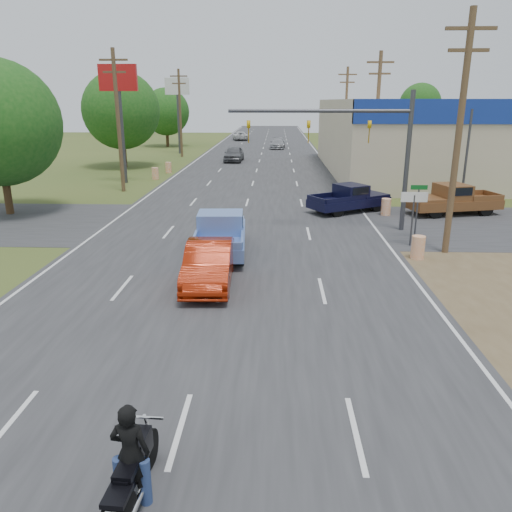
{
  "coord_description": "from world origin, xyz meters",
  "views": [
    {
      "loc": [
        1.92,
        -8.66,
        6.48
      ],
      "look_at": [
        1.25,
        7.93,
        1.3
      ],
      "focal_mm": 35.0,
      "sensor_mm": 36.0,
      "label": 1
    }
  ],
  "objects_px": {
    "distant_car_grey": "(234,154)",
    "distant_car_white": "(240,136)",
    "motorcycle": "(131,480)",
    "brown_pickup": "(451,199)",
    "rider": "(131,458)",
    "distant_car_silver": "(278,143)",
    "red_convertible": "(209,264)",
    "blue_pickup": "(221,232)",
    "navy_pickup": "(351,198)"
  },
  "relations": [
    {
      "from": "distant_car_grey",
      "to": "distant_car_silver",
      "type": "relative_size",
      "value": 0.97
    },
    {
      "from": "distant_car_grey",
      "to": "distant_car_white",
      "type": "relative_size",
      "value": 0.96
    },
    {
      "from": "brown_pickup",
      "to": "distant_car_white",
      "type": "xyz_separation_m",
      "value": [
        -16.65,
        57.91,
        -0.2
      ]
    },
    {
      "from": "blue_pickup",
      "to": "distant_car_white",
      "type": "height_order",
      "value": "blue_pickup"
    },
    {
      "from": "blue_pickup",
      "to": "distant_car_white",
      "type": "bearing_deg",
      "value": 90.18
    },
    {
      "from": "distant_car_grey",
      "to": "distant_car_white",
      "type": "bearing_deg",
      "value": 94.58
    },
    {
      "from": "blue_pickup",
      "to": "distant_car_white",
      "type": "relative_size",
      "value": 1.1
    },
    {
      "from": "blue_pickup",
      "to": "red_convertible",
      "type": "bearing_deg",
      "value": -93.04
    },
    {
      "from": "red_convertible",
      "to": "rider",
      "type": "xyz_separation_m",
      "value": [
        0.1,
        -10.48,
        0.12
      ]
    },
    {
      "from": "blue_pickup",
      "to": "distant_car_grey",
      "type": "distance_m",
      "value": 34.85
    },
    {
      "from": "brown_pickup",
      "to": "distant_car_white",
      "type": "relative_size",
      "value": 1.13
    },
    {
      "from": "rider",
      "to": "blue_pickup",
      "type": "relative_size",
      "value": 0.32
    },
    {
      "from": "navy_pickup",
      "to": "distant_car_grey",
      "type": "relative_size",
      "value": 1.09
    },
    {
      "from": "rider",
      "to": "distant_car_white",
      "type": "relative_size",
      "value": 0.35
    },
    {
      "from": "distant_car_grey",
      "to": "rider",
      "type": "bearing_deg",
      "value": -85.39
    },
    {
      "from": "red_convertible",
      "to": "blue_pickup",
      "type": "height_order",
      "value": "blue_pickup"
    },
    {
      "from": "red_convertible",
      "to": "rider",
      "type": "distance_m",
      "value": 10.48
    },
    {
      "from": "navy_pickup",
      "to": "brown_pickup",
      "type": "relative_size",
      "value": 0.92
    },
    {
      "from": "distant_car_silver",
      "to": "red_convertible",
      "type": "bearing_deg",
      "value": -89.77
    },
    {
      "from": "rider",
      "to": "distant_car_grey",
      "type": "relative_size",
      "value": 0.37
    },
    {
      "from": "red_convertible",
      "to": "motorcycle",
      "type": "distance_m",
      "value": 10.55
    },
    {
      "from": "rider",
      "to": "distant_car_white",
      "type": "height_order",
      "value": "rider"
    },
    {
      "from": "blue_pickup",
      "to": "distant_car_grey",
      "type": "height_order",
      "value": "blue_pickup"
    },
    {
      "from": "distant_car_white",
      "to": "rider",
      "type": "bearing_deg",
      "value": 83.73
    },
    {
      "from": "blue_pickup",
      "to": "distant_car_silver",
      "type": "xyz_separation_m",
      "value": [
        2.55,
        50.82,
        -0.19
      ]
    },
    {
      "from": "rider",
      "to": "brown_pickup",
      "type": "height_order",
      "value": "brown_pickup"
    },
    {
      "from": "blue_pickup",
      "to": "motorcycle",
      "type": "bearing_deg",
      "value": -92.75
    },
    {
      "from": "red_convertible",
      "to": "motorcycle",
      "type": "relative_size",
      "value": 2.05
    },
    {
      "from": "red_convertible",
      "to": "rider",
      "type": "bearing_deg",
      "value": -91.72
    },
    {
      "from": "navy_pickup",
      "to": "distant_car_silver",
      "type": "relative_size",
      "value": 1.05
    },
    {
      "from": "blue_pickup",
      "to": "distant_car_grey",
      "type": "relative_size",
      "value": 1.15
    },
    {
      "from": "rider",
      "to": "blue_pickup",
      "type": "xyz_separation_m",
      "value": [
        -0.1,
        14.56,
        0.03
      ]
    },
    {
      "from": "navy_pickup",
      "to": "red_convertible",
      "type": "bearing_deg",
      "value": -59.48
    },
    {
      "from": "distant_car_silver",
      "to": "brown_pickup",
      "type": "bearing_deg",
      "value": -73.53
    },
    {
      "from": "distant_car_grey",
      "to": "blue_pickup",
      "type": "bearing_deg",
      "value": -84.39
    },
    {
      "from": "red_convertible",
      "to": "distant_car_silver",
      "type": "distance_m",
      "value": 54.96
    },
    {
      "from": "brown_pickup",
      "to": "red_convertible",
      "type": "bearing_deg",
      "value": 120.52
    },
    {
      "from": "rider",
      "to": "brown_pickup",
      "type": "distance_m",
      "value": 26.22
    },
    {
      "from": "rider",
      "to": "distant_car_silver",
      "type": "relative_size",
      "value": 0.36
    },
    {
      "from": "motorcycle",
      "to": "distant_car_silver",
      "type": "distance_m",
      "value": 65.49
    },
    {
      "from": "red_convertible",
      "to": "distant_car_silver",
      "type": "xyz_separation_m",
      "value": [
        2.55,
        54.9,
        -0.05
      ]
    },
    {
      "from": "red_convertible",
      "to": "distant_car_white",
      "type": "relative_size",
      "value": 0.93
    },
    {
      "from": "motorcycle",
      "to": "rider",
      "type": "bearing_deg",
      "value": 90.0
    },
    {
      "from": "navy_pickup",
      "to": "distant_car_silver",
      "type": "distance_m",
      "value": 42.19
    },
    {
      "from": "distant_car_silver",
      "to": "rider",
      "type": "bearing_deg",
      "value": -89.27
    },
    {
      "from": "motorcycle",
      "to": "distant_car_white",
      "type": "relative_size",
      "value": 0.45
    },
    {
      "from": "motorcycle",
      "to": "brown_pickup",
      "type": "bearing_deg",
      "value": 64.37
    },
    {
      "from": "brown_pickup",
      "to": "motorcycle",
      "type": "bearing_deg",
      "value": 137.38
    },
    {
      "from": "blue_pickup",
      "to": "navy_pickup",
      "type": "distance_m",
      "value": 11.27
    },
    {
      "from": "blue_pickup",
      "to": "distant_car_white",
      "type": "distance_m",
      "value": 66.4
    }
  ]
}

